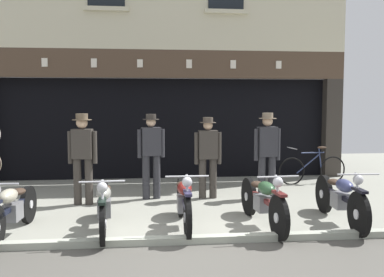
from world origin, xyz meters
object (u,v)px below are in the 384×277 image
(advert_board_near, at_px, (217,105))
(assistant_far_right, at_px, (267,150))
(motorcycle_center, at_px, (184,200))
(salesman_right, at_px, (208,154))
(motorcycle_center_left, at_px, (104,204))
(shopkeeper_center, at_px, (151,152))
(salesman_left, at_px, (83,154))
(motorcycle_right, at_px, (340,197))
(leaning_bicycle, at_px, (313,169))
(motorcycle_center_right, at_px, (263,200))
(motorcycle_left, at_px, (12,208))

(advert_board_near, bearing_deg, assistant_far_right, -76.92)
(motorcycle_center, xyz_separation_m, salesman_right, (0.66, 2.00, 0.49))
(motorcycle_center_left, bearing_deg, shopkeeper_center, -113.25)
(motorcycle_center_left, height_order, advert_board_near, advert_board_near)
(salesman_left, height_order, advert_board_near, advert_board_near)
(motorcycle_right, xyz_separation_m, leaning_bicycle, (0.91, 3.38, -0.07))
(assistant_far_right, xyz_separation_m, advert_board_near, (-0.61, 2.63, 0.92))
(motorcycle_right, bearing_deg, advert_board_near, -71.76)
(salesman_right, bearing_deg, assistant_far_right, 175.92)
(salesman_left, distance_m, assistant_far_right, 3.70)
(motorcycle_center_left, distance_m, motorcycle_right, 3.76)
(assistant_far_right, bearing_deg, motorcycle_center_left, 28.73)
(motorcycle_center_left, bearing_deg, salesman_left, -75.93)
(assistant_far_right, bearing_deg, motorcycle_center_right, 68.60)
(shopkeeper_center, xyz_separation_m, assistant_far_right, (2.38, -0.15, 0.02))
(motorcycle_left, bearing_deg, motorcycle_center_right, -176.21)
(motorcycle_center_right, bearing_deg, advert_board_near, -94.51)
(salesman_left, height_order, shopkeeper_center, salesman_left)
(shopkeeper_center, relative_size, assistant_far_right, 0.99)
(motorcycle_center_left, bearing_deg, motorcycle_center_right, 174.67)
(motorcycle_left, bearing_deg, salesman_left, -108.62)
(motorcycle_left, relative_size, leaning_bicycle, 1.09)
(motorcycle_center_right, height_order, motorcycle_right, motorcycle_right)
(motorcycle_center_left, xyz_separation_m, assistant_far_right, (3.11, 1.98, 0.57))
(salesman_left, xyz_separation_m, assistant_far_right, (3.70, 0.22, -0.00))
(motorcycle_center_left, xyz_separation_m, leaning_bicycle, (4.67, 3.37, -0.05))
(assistant_far_right, distance_m, leaning_bicycle, 2.17)
(motorcycle_right, distance_m, advert_board_near, 5.01)
(shopkeeper_center, bearing_deg, assistant_far_right, 167.16)
(motorcycle_left, height_order, salesman_left, salesman_left)
(leaning_bicycle, bearing_deg, advert_board_near, 53.48)
(shopkeeper_center, height_order, leaning_bicycle, shopkeeper_center)
(salesman_right, bearing_deg, motorcycle_right, 131.63)
(motorcycle_center_right, relative_size, leaning_bicycle, 1.16)
(motorcycle_center, bearing_deg, salesman_right, -108.29)
(motorcycle_center_left, distance_m, leaning_bicycle, 5.75)
(motorcycle_center, height_order, leaning_bicycle, motorcycle_center)
(motorcycle_center_left, xyz_separation_m, motorcycle_right, (3.76, -0.01, 0.02))
(assistant_far_right, bearing_deg, shopkeeper_center, -7.19)
(salesman_left, height_order, assistant_far_right, assistant_far_right)
(motorcycle_center_left, bearing_deg, motorcycle_right, 175.63)
(motorcycle_left, relative_size, advert_board_near, 1.82)
(motorcycle_center, relative_size, shopkeeper_center, 1.13)
(motorcycle_right, height_order, leaning_bicycle, motorcycle_right)
(motorcycle_center, bearing_deg, leaning_bicycle, -136.03)
(motorcycle_center_left, height_order, motorcycle_center_right, motorcycle_center_right)
(motorcycle_center_left, distance_m, salesman_left, 1.94)
(motorcycle_right, distance_m, salesman_left, 4.72)
(motorcycle_center_left, height_order, salesman_left, salesman_left)
(motorcycle_left, distance_m, salesman_right, 3.90)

